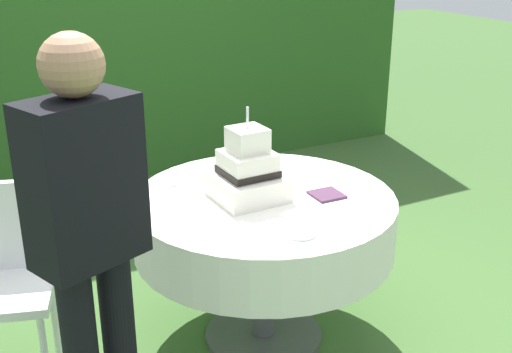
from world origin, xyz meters
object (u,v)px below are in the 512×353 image
(napkin_stack, at_px, (327,195))
(garden_chair, at_px, (5,268))
(wedding_cake, at_px, (248,172))
(cake_table, at_px, (264,223))
(serving_plate_near, at_px, (301,233))
(serving_plate_far, at_px, (180,182))
(standing_person, at_px, (90,238))

(napkin_stack, bearing_deg, garden_chair, 163.99)
(napkin_stack, bearing_deg, wedding_cake, 154.51)
(cake_table, distance_m, wedding_cake, 0.26)
(serving_plate_near, relative_size, garden_chair, 0.14)
(serving_plate_near, bearing_deg, cake_table, 82.08)
(serving_plate_far, relative_size, napkin_stack, 0.84)
(wedding_cake, bearing_deg, garden_chair, 167.15)
(serving_plate_near, xyz_separation_m, garden_chair, (-1.05, 0.67, -0.21))
(wedding_cake, relative_size, napkin_stack, 3.10)
(serving_plate_near, xyz_separation_m, standing_person, (-0.83, -0.01, 0.18))
(garden_chair, bearing_deg, serving_plate_far, 4.83)
(serving_plate_near, xyz_separation_m, napkin_stack, (0.31, 0.28, 0.00))
(cake_table, xyz_separation_m, standing_person, (-0.88, -0.41, 0.31))
(garden_chair, bearing_deg, wedding_cake, -12.85)
(cake_table, relative_size, serving_plate_far, 10.49)
(serving_plate_near, bearing_deg, napkin_stack, 41.77)
(serving_plate_near, relative_size, napkin_stack, 0.95)
(serving_plate_near, xyz_separation_m, serving_plate_far, (-0.22, 0.74, 0.00))
(wedding_cake, relative_size, garden_chair, 0.47)
(wedding_cake, height_order, standing_person, standing_person)
(napkin_stack, xyz_separation_m, standing_person, (-1.14, -0.29, 0.18))
(cake_table, xyz_separation_m, garden_chair, (-1.10, 0.26, -0.07))
(cake_table, bearing_deg, serving_plate_far, 129.38)
(wedding_cake, relative_size, standing_person, 0.26)
(cake_table, bearing_deg, garden_chair, 166.60)
(garden_chair, bearing_deg, cake_table, -13.40)
(cake_table, relative_size, standing_person, 0.75)
(cake_table, height_order, wedding_cake, wedding_cake)
(garden_chair, bearing_deg, standing_person, -71.87)
(wedding_cake, distance_m, garden_chair, 1.11)
(cake_table, bearing_deg, standing_person, -154.88)
(serving_plate_far, bearing_deg, standing_person, -129.20)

